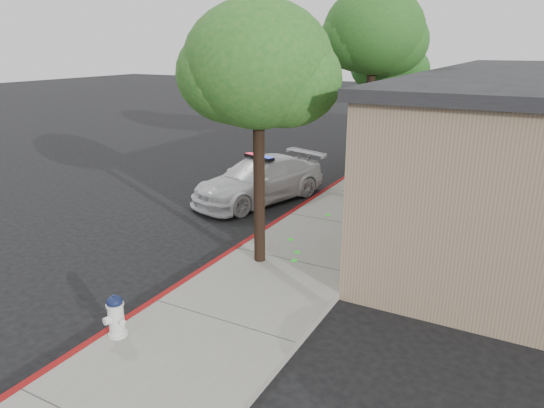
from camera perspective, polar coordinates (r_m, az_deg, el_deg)
The scene contains 8 objects.
ground at distance 12.47m, azimuth -4.47°, elevation -5.65°, with size 120.00×120.00×0.00m, color black.
sidewalk at distance 14.27m, azimuth 7.51°, elevation -2.32°, with size 3.20×60.00×0.15m, color gray.
red_curb at distance 14.84m, azimuth 1.96°, elevation -1.34°, with size 0.14×60.00×0.16m, color maroon.
police_car at distance 16.35m, azimuth -1.48°, elevation 2.83°, with size 3.41×5.30×1.55m.
fire_hydrant at distance 9.08m, azimuth -17.67°, elevation -12.23°, with size 0.45×0.39×0.79m.
street_tree_near at distance 10.64m, azimuth -1.60°, elevation 15.19°, with size 3.41×3.16×5.79m.
street_tree_mid at distance 18.77m, azimuth 11.76°, elevation 18.59°, with size 3.70×3.62×6.84m.
street_tree_far at distance 20.91m, azimuth 13.47°, elevation 15.37°, with size 3.06×2.85×5.40m.
Camera 1 is at (6.25, -9.57, 4.98)m, focal length 32.47 mm.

